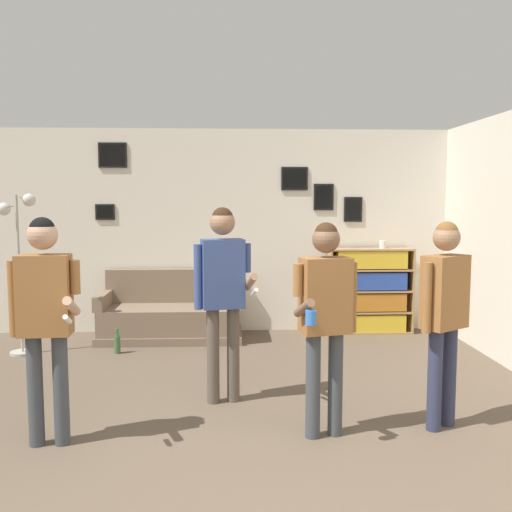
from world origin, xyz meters
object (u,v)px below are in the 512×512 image
(drinking_cup, at_px, (383,244))
(person_spectator_near_bookshelf, at_px, (444,304))
(bookshelf, at_px, (370,291))
(couch, at_px, (171,316))
(floor_lamp, at_px, (18,250))
(person_player_foreground_left, at_px, (45,307))
(bottle_on_floor, at_px, (117,344))
(person_player_foreground_center, at_px, (223,283))
(person_watcher_holding_cup, at_px, (325,307))

(drinking_cup, bearing_deg, person_spectator_near_bookshelf, -96.77)
(bookshelf, bearing_deg, couch, -175.65)
(floor_lamp, distance_m, person_player_foreground_left, 2.72)
(bookshelf, xyz_separation_m, bottle_on_floor, (-3.17, -0.91, -0.45))
(couch, height_order, person_player_foreground_center, person_player_foreground_center)
(bookshelf, xyz_separation_m, person_spectator_near_bookshelf, (-0.22, -3.19, 0.42))
(person_player_foreground_center, distance_m, person_spectator_near_bookshelf, 1.82)
(person_player_foreground_center, bearing_deg, person_watcher_holding_cup, -45.06)
(couch, xyz_separation_m, floor_lamp, (-1.64, -0.68, 0.92))
(person_watcher_holding_cup, bearing_deg, bottle_on_floor, 129.91)
(couch, height_order, bottle_on_floor, couch)
(couch, height_order, person_player_foreground_left, person_player_foreground_left)
(person_spectator_near_bookshelf, distance_m, drinking_cup, 3.22)
(person_player_foreground_left, height_order, person_player_foreground_center, person_player_foreground_center)
(bottle_on_floor, height_order, drinking_cup, drinking_cup)
(person_player_foreground_center, bearing_deg, floor_lamp, 144.47)
(couch, xyz_separation_m, person_watcher_holding_cup, (1.46, -3.11, 0.70))
(couch, height_order, bookshelf, bookshelf)
(bookshelf, bearing_deg, person_player_foreground_left, -133.35)
(person_player_foreground_left, bearing_deg, couch, 80.01)
(bottle_on_floor, bearing_deg, floor_lamp, 178.34)
(person_player_foreground_left, height_order, person_spectator_near_bookshelf, person_player_foreground_left)
(person_spectator_near_bookshelf, height_order, drinking_cup, person_spectator_near_bookshelf)
(person_watcher_holding_cup, height_order, bottle_on_floor, person_watcher_holding_cup)
(person_player_foreground_left, distance_m, person_player_foreground_center, 1.50)
(person_spectator_near_bookshelf, bearing_deg, person_player_foreground_left, -176.50)
(drinking_cup, bearing_deg, person_player_foreground_left, -134.72)
(person_player_foreground_center, height_order, drinking_cup, person_player_foreground_center)
(floor_lamp, height_order, person_spectator_near_bookshelf, floor_lamp)
(bookshelf, bearing_deg, person_spectator_near_bookshelf, -93.98)
(floor_lamp, height_order, bottle_on_floor, floor_lamp)
(person_player_foreground_left, xyz_separation_m, person_spectator_near_bookshelf, (2.96, 0.18, -0.03))
(bottle_on_floor, bearing_deg, person_watcher_holding_cup, -50.09)
(person_player_foreground_center, bearing_deg, bookshelf, 52.87)
(person_player_foreground_left, distance_m, person_watcher_holding_cup, 2.02)
(bookshelf, bearing_deg, person_watcher_holding_cup, -109.35)
(bookshelf, relative_size, bottle_on_floor, 3.83)
(person_player_foreground_left, xyz_separation_m, bottle_on_floor, (0.01, 2.46, -0.90))
(couch, distance_m, drinking_cup, 2.93)
(bottle_on_floor, xyz_separation_m, drinking_cup, (3.33, 0.91, 1.07))
(drinking_cup, bearing_deg, floor_lamp, -168.77)
(bookshelf, height_order, drinking_cup, drinking_cup)
(person_spectator_near_bookshelf, bearing_deg, floor_lamp, 150.22)
(floor_lamp, relative_size, bottle_on_floor, 6.24)
(person_watcher_holding_cup, bearing_deg, drinking_cup, 68.28)
(bookshelf, xyz_separation_m, person_player_foreground_center, (-1.93, -2.54, 0.49))
(couch, distance_m, person_player_foreground_center, 2.56)
(person_watcher_holding_cup, bearing_deg, couch, 115.14)
(floor_lamp, xyz_separation_m, person_player_foreground_left, (1.08, -2.49, -0.19))
(person_player_foreground_left, height_order, bottle_on_floor, person_player_foreground_left)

